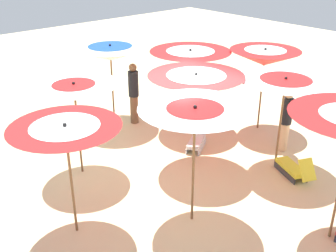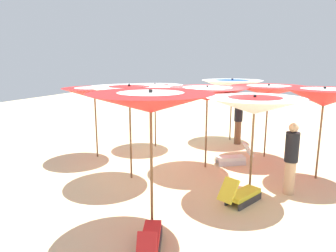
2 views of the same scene
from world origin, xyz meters
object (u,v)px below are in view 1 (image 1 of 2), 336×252
beach_umbrella_0 (265,57)px  beach_umbrella_1 (190,56)px  beach_umbrella_2 (110,53)px  lounger_1 (294,169)px  beachgoer_1 (134,92)px  lounger_0 (197,140)px  beachgoer_0 (286,120)px  beach_umbrella_3 (285,87)px  beach_umbrella_7 (195,117)px  beach_umbrella_4 (196,82)px  beach_umbrella_5 (74,91)px  beach_umbrella_8 (66,135)px

beach_umbrella_0 → beach_umbrella_1: bearing=-136.0°
beach_umbrella_1 → beach_umbrella_2: size_ratio=0.98×
lounger_1 → beachgoer_1: (-4.91, -0.89, 0.75)m
lounger_0 → beachgoer_0: (1.62, 1.54, 0.65)m
beach_umbrella_3 → beach_umbrella_7: (0.12, -2.99, 0.17)m
beach_umbrella_4 → lounger_1: 3.03m
beach_umbrella_5 → beach_umbrella_2: bearing=130.4°
beach_umbrella_2 → beach_umbrella_3: 5.05m
beach_umbrella_0 → beachgoer_1: 3.83m
beach_umbrella_5 → beachgoer_0: beach_umbrella_5 is taller
beach_umbrella_7 → beachgoer_1: size_ratio=1.33×
lounger_0 → beach_umbrella_5: bearing=-48.3°
beach_umbrella_4 → beachgoer_0: beach_umbrella_4 is taller
beach_umbrella_8 → lounger_0: 4.62m
beach_umbrella_5 → beach_umbrella_7: size_ratio=0.92×
beach_umbrella_5 → beach_umbrella_8: same height
beach_umbrella_0 → beach_umbrella_7: size_ratio=0.98×
beach_umbrella_8 → beachgoer_0: size_ratio=1.36×
beach_umbrella_8 → beachgoer_1: beach_umbrella_8 is taller
beach_umbrella_0 → beach_umbrella_3: 2.20m
beach_umbrella_1 → beach_umbrella_2: beach_umbrella_2 is taller
beach_umbrella_8 → beach_umbrella_0: bearing=94.8°
beach_umbrella_2 → beach_umbrella_7: beach_umbrella_7 is taller
beach_umbrella_0 → beach_umbrella_8: (0.54, -6.34, -0.08)m
beach_umbrella_4 → beach_umbrella_8: 3.47m
beach_umbrella_0 → beach_umbrella_2: size_ratio=1.01×
beachgoer_1 → lounger_0: bearing=177.4°
beach_umbrella_5 → beach_umbrella_7: 3.11m
beach_umbrella_5 → lounger_0: size_ratio=2.06×
beach_umbrella_1 → beach_umbrella_8: beach_umbrella_1 is taller
beach_umbrella_1 → lounger_1: bearing=-2.7°
beach_umbrella_4 → beachgoer_1: size_ratio=1.28×
beach_umbrella_7 → beach_umbrella_5: bearing=-167.5°
beach_umbrella_5 → beachgoer_1: size_ratio=1.23×
beach_umbrella_4 → lounger_1: (1.98, 1.31, -1.90)m
lounger_0 → beach_umbrella_1: bearing=-156.0°
beachgoer_1 → beach_umbrella_4: bearing=162.5°
beach_umbrella_3 → beach_umbrella_4: bearing=-134.7°
beach_umbrella_1 → lounger_0: 2.33m
beach_umbrella_3 → beachgoer_0: 1.49m
beach_umbrella_1 → beach_umbrella_5: size_ratio=1.03×
beach_umbrella_8 → lounger_1: (1.67, 4.76, -1.82)m
beach_umbrella_0 → lounger_0: bearing=-99.0°
beach_umbrella_2 → beach_umbrella_4: (3.46, -0.05, 0.01)m
beachgoer_1 → beach_umbrella_3: bearing=-176.4°
beach_umbrella_2 → beach_umbrella_8: size_ratio=1.05×
beach_umbrella_3 → beach_umbrella_5: size_ratio=1.01×
beach_umbrella_5 → lounger_0: beach_umbrella_5 is taller
beach_umbrella_2 → beachgoer_1: beach_umbrella_2 is taller
lounger_1 → beach_umbrella_0: bearing=-11.1°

